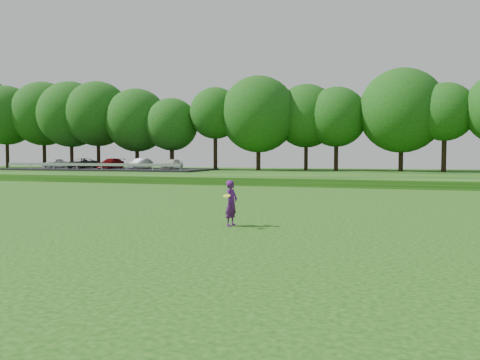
% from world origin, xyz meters
% --- Properties ---
extents(ground, '(140.00, 140.00, 0.00)m').
position_xyz_m(ground, '(0.00, 0.00, 0.00)').
color(ground, '#133D0B').
rests_on(ground, ground).
extents(berm, '(130.00, 30.00, 0.60)m').
position_xyz_m(berm, '(0.00, 34.00, 0.30)').
color(berm, '#133D0B').
rests_on(berm, ground).
extents(walking_path, '(130.00, 1.60, 0.04)m').
position_xyz_m(walking_path, '(0.00, 20.00, 0.02)').
color(walking_path, gray).
rests_on(walking_path, ground).
extents(treeline, '(104.00, 7.00, 15.00)m').
position_xyz_m(treeline, '(0.00, 38.00, 8.10)').
color(treeline, '#124710').
rests_on(treeline, berm).
extents(parking_lot, '(24.00, 9.00, 1.38)m').
position_xyz_m(parking_lot, '(-24.24, 32.81, 1.03)').
color(parking_lot, black).
rests_on(parking_lot, berm).
extents(woman, '(0.45, 0.94, 1.51)m').
position_xyz_m(woman, '(2.64, -0.46, 0.75)').
color(woman, '#511666').
rests_on(woman, ground).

